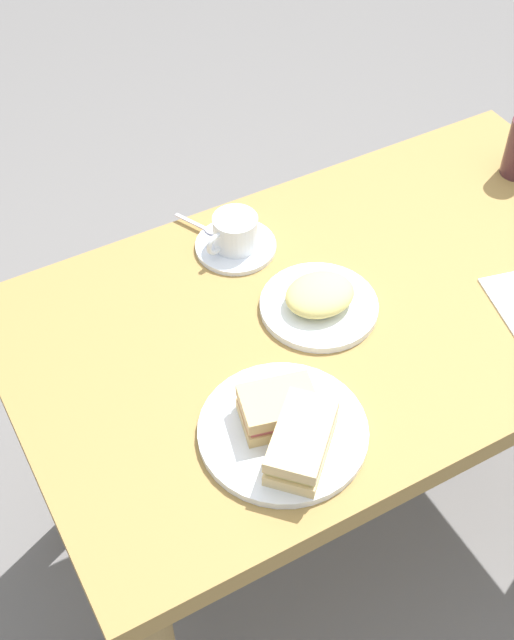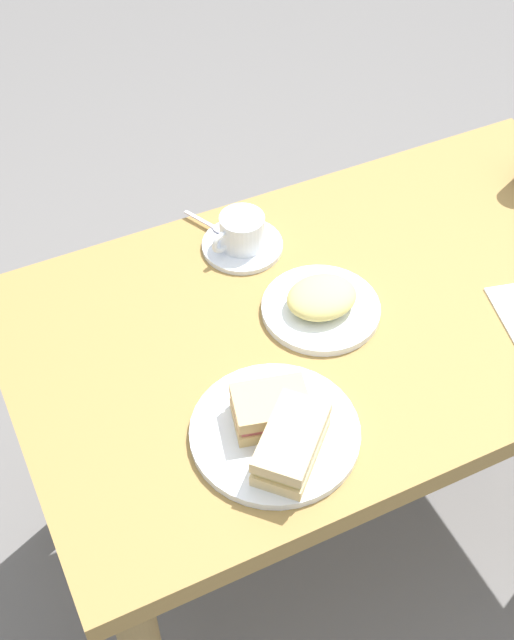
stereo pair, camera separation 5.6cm
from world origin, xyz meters
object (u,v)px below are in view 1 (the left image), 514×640
sandwich_back (302,441)px  side_plate (319,306)px  coffee_cup (235,231)px  sandwich_plate (283,431)px  coffee_saucer (236,246)px  sandwich_front (278,409)px  spoon (203,227)px  dining_table (347,346)px

sandwich_back → side_plate: size_ratio=0.76×
sandwich_back → coffee_cup: 0.47m
sandwich_plate → sandwich_back: size_ratio=1.66×
sandwich_plate → coffee_saucer: 0.43m
side_plate → coffee_saucer: bearing=-75.6°
sandwich_front → side_plate: sandwich_front is taller
spoon → sandwich_back: bearing=79.4°
sandwich_back → side_plate: bearing=-126.8°
sandwich_back → side_plate: sandwich_back is taller
coffee_saucer → sandwich_back: bearing=73.9°
dining_table → coffee_saucer: bearing=-63.8°
sandwich_front → sandwich_back: 0.07m
coffee_cup → side_plate: size_ratio=0.53×
sandwich_plate → side_plate: same height
spoon → side_plate: bearing=107.4°
sandwich_plate → coffee_cup: coffee_cup is taller
coffee_saucer → spoon: bearing=-64.2°
spoon → coffee_cup: bearing=114.5°
dining_table → sandwich_front: size_ratio=9.28×
spoon → sandwich_plate: bearing=78.1°
coffee_saucer → spoon: (0.03, -0.07, 0.01)m
coffee_cup → spoon: 0.08m
dining_table → sandwich_front: bearing=33.7°
dining_table → spoon: spoon is taller
sandwich_plate → coffee_cup: size_ratio=2.37×
coffee_saucer → coffee_cup: bearing=15.9°
sandwich_plate → sandwich_back: (-0.00, 0.05, 0.04)m
coffee_cup → sandwich_back: bearing=74.1°
sandwich_front → coffee_cup: (-0.13, -0.39, 0.00)m
sandwich_plate → spoon: 0.49m
sandwich_plate → sandwich_front: bearing=-96.3°
sandwich_front → spoon: 0.47m
sandwich_back → spoon: size_ratio=1.68×
sandwich_plate → coffee_saucer: (-0.13, -0.41, -0.00)m
spoon → side_plate: size_ratio=0.45×
sandwich_front → coffee_cup: bearing=-108.6°
side_plate → sandwich_front: bearing=44.1°
coffee_saucer → coffee_cup: (0.00, 0.00, 0.04)m
sandwich_front → coffee_saucer: sandwich_front is taller
spoon → side_plate: spoon is taller
dining_table → spoon: bearing=-63.9°
coffee_cup → sandwich_front: bearing=71.4°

